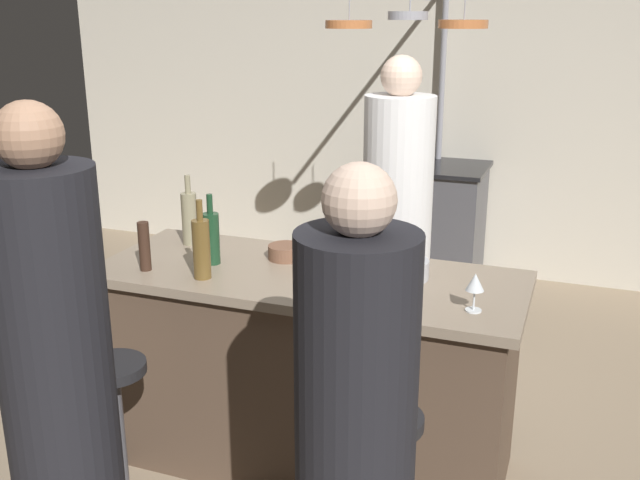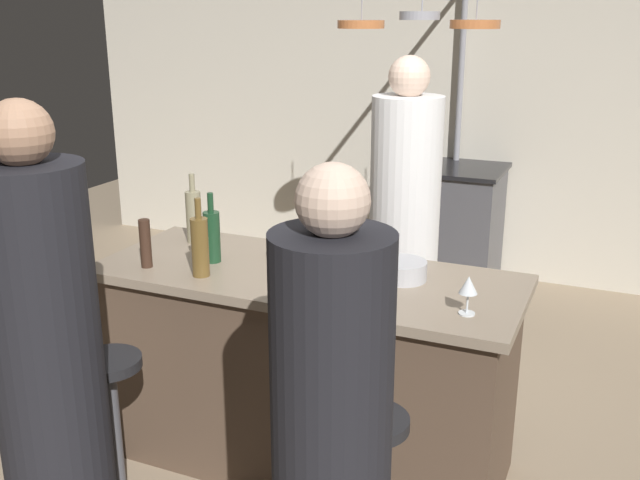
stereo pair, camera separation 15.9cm
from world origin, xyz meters
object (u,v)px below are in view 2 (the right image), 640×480
Objects in this scene: stove_range at (445,226)px; wine_bottle_green at (212,235)px; guest_right at (331,463)px; bar_stool_left at (114,428)px; guest_left at (49,378)px; wine_glass_near_right_guest at (345,261)px; cutting_board at (342,263)px; wine_glass_by_chef at (468,287)px; mixing_bowl_wooden at (286,251)px; mixing_bowl_steel at (402,270)px; wine_bottle_amber at (200,246)px; wine_bottle_white at (194,215)px; chef at (404,236)px; pepper_mill at (145,243)px.

wine_bottle_green is at bearing -99.88° from stove_range.
guest_right is 1.19m from bar_stool_left.
guest_left is 11.66× the size of wine_glass_near_right_guest.
bar_stool_left is 0.88m from wine_bottle_green.
guest_left is at bearing -117.38° from cutting_board.
wine_glass_by_chef is at bearing 34.23° from guest_left.
guest_left is at bearing -98.02° from stove_range.
mixing_bowl_wooden is at bearing -93.87° from stove_range.
cutting_board is at bearing -87.42° from stove_range.
mixing_bowl_steel is at bearing 141.99° from wine_glass_by_chef.
wine_glass_by_chef is at bearing 1.90° from wine_bottle_amber.
guest_right is at bearing 0.07° from guest_left.
wine_bottle_white is at bearing 177.71° from cutting_board.
mixing_bowl_steel is at bearing -12.87° from cutting_board.
cutting_board is at bearing 2.94° from mixing_bowl_wooden.
guest_right is 4.83× the size of wine_bottle_white.
wine_glass_near_right_guest is at bearing -4.14° from wine_bottle_green.
guest_left is 1.46m from wine_glass_by_chef.
guest_right is 0.93× the size of guest_left.
chef is 1.13m from wine_bottle_white.
wine_glass_near_right_guest is at bearing -30.57° from mixing_bowl_wooden.
wine_glass_near_right_guest is at bearing -65.81° from cutting_board.
cutting_board is at bearing 114.19° from wine_glass_near_right_guest.
mixing_bowl_wooden is (0.23, 0.34, -0.10)m from wine_bottle_amber.
bar_stool_left is 0.79m from wine_bottle_amber.
bar_stool_left is at bearing -82.34° from wine_bottle_white.
cutting_board is at bearing 167.13° from mixing_bowl_steel.
chef reaches higher than wine_bottle_white.
guest_left is 11.66× the size of wine_glass_by_chef.
bar_stool_left is at bearing -101.59° from wine_bottle_green.
stove_range is at bearing 81.81° from wine_bottle_amber.
cutting_board is 0.58m from wine_bottle_green.
wine_bottle_amber is (0.27, 0.00, 0.02)m from pepper_mill.
guest_right is at bearing -81.31° from stove_range.
stove_range is at bearing 81.98° from guest_left.
chef is (0.13, -1.49, 0.36)m from stove_range.
guest_left is 1.39m from mixing_bowl_steel.
guest_left is 5.32× the size of cutting_board.
guest_right is at bearing -78.61° from chef.
guest_left is 0.83m from pepper_mill.
wine_bottle_green is 2.11× the size of wine_glass_near_right_guest.
bar_stool_left is (-0.69, -1.58, -0.43)m from chef.
stove_range is 0.56× the size of guest_right.
mixing_bowl_wooden is at bearing 160.71° from wine_glass_by_chef.
mixing_bowl_wooden is at bearing 121.33° from guest_right.
guest_right is 4.97× the size of cutting_board.
guest_right is 1.32m from mixing_bowl_wooden.
mixing_bowl_steel is (0.26, -0.87, 0.13)m from chef.
mixing_bowl_wooden is at bearing 73.73° from guest_left.
guest_left is at bearing -145.77° from wine_glass_by_chef.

